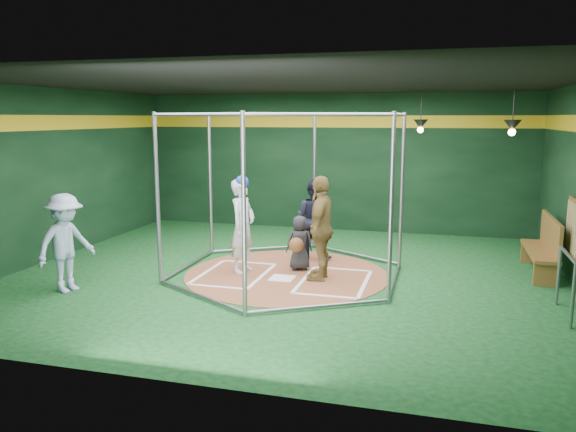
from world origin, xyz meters
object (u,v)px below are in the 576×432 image
(umpire, at_px, (314,219))
(dugout_bench, at_px, (545,245))
(batter_figure, at_px, (243,224))
(visitor_leopard, at_px, (321,228))

(umpire, xyz_separation_m, dugout_bench, (4.41, -0.00, -0.29))
(batter_figure, distance_m, umpire, 1.74)
(visitor_leopard, height_order, dugout_bench, visitor_leopard)
(visitor_leopard, distance_m, umpire, 1.52)
(batter_figure, xyz_separation_m, dugout_bench, (5.48, 1.37, -0.37))
(visitor_leopard, bearing_deg, umpire, -162.08)
(batter_figure, bearing_deg, dugout_bench, 14.04)
(umpire, bearing_deg, visitor_leopard, 125.60)
(batter_figure, bearing_deg, visitor_leopard, -2.75)
(dugout_bench, bearing_deg, visitor_leopard, -159.98)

